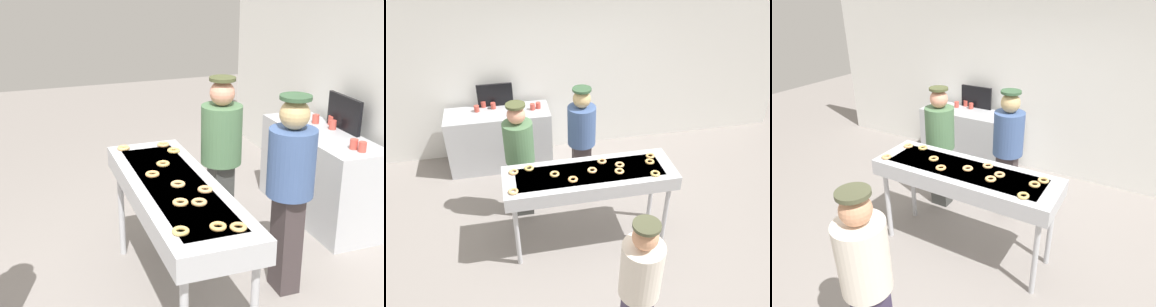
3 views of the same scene
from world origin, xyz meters
The scene contains 25 objects.
ground_plane centered at (0.00, 0.00, 0.00)m, with size 16.00×16.00×0.00m, color gray.
back_wall centered at (0.00, 2.37, 1.49)m, with size 8.00×0.12×2.98m, color white.
fryer_conveyor centered at (0.00, 0.00, 0.95)m, with size 2.00×0.64×1.05m.
glazed_donut_0 centered at (-0.86, 0.16, 1.06)m, with size 0.11×0.11×0.03m, color #E8A967.
glazed_donut_1 centered at (0.33, -0.07, 1.06)m, with size 0.11×0.11×0.03m, color #EEB56B.
glazed_donut_2 centered at (-0.89, -0.19, 1.06)m, with size 0.11×0.11×0.03m, color #E2AE67.
glazed_donut_3 centered at (-0.68, 0.20, 1.06)m, with size 0.11×0.11×0.03m, color #E4B95E.
glazed_donut_4 centered at (0.72, -0.20, 1.06)m, with size 0.11×0.11×0.03m, color #DBB762.
glazed_donut_5 centered at (0.79, 0.16, 1.06)m, with size 0.11×0.11×0.03m, color #E0AA61.
glazed_donut_6 centered at (-0.41, 0.02, 1.06)m, with size 0.11×0.11×0.03m, color #DEAC60.
glazed_donut_7 centered at (0.19, 0.17, 1.06)m, with size 0.11×0.11×0.03m, color #E5AA6C.
glazed_donut_8 centered at (0.74, 0.04, 1.06)m, with size 0.11×0.11×0.03m, color #DDAA5E.
glazed_donut_9 centered at (0.37, 0.05, 1.06)m, with size 0.11×0.11×0.03m, color tan.
glazed_donut_10 centered at (0.03, 0.01, 1.06)m, with size 0.11×0.11×0.03m, color #EEB16F.
glazed_donut_11 centered at (-0.22, -0.12, 1.06)m, with size 0.11×0.11×0.03m, color #EFA961.
worker_baker centered at (-0.75, 0.68, 0.97)m, with size 0.37×0.37×1.66m.
worker_assistant centered at (0.10, 0.92, 0.98)m, with size 0.38×0.38×1.68m.
customer_waiting centered at (0.08, -1.54, 0.94)m, with size 0.36×0.36×1.64m.
prep_counter centered at (-1.00, 1.92, 0.47)m, with size 1.58×0.58×0.95m, color #B7BABF.
paper_cup_0 centered at (-0.36, 1.93, 0.99)m, with size 0.08×0.08×0.10m, color #CC4C3F.
paper_cup_1 centered at (-1.19, 2.14, 0.99)m, with size 0.08×0.08×0.10m, color #CC4C3F.
paper_cup_2 centered at (-0.45, 1.90, 0.99)m, with size 0.08×0.08×0.10m, color #CC4C3F.
paper_cup_3 centered at (-1.04, 2.06, 0.99)m, with size 0.08×0.08×0.10m, color #CC4C3F.
paper_cup_4 centered at (-1.29, 2.01, 0.99)m, with size 0.08×0.08×0.10m, color #CC4C3F.
menu_display centered at (-1.00, 2.16, 1.13)m, with size 0.54×0.04×0.36m, color black.
Camera 2 is at (-0.89, -3.63, 3.76)m, focal length 37.49 mm.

